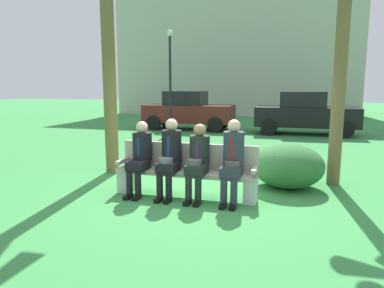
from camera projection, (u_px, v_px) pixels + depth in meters
ground_plane at (200, 192)px, 6.29m from camera, size 80.00×80.00×0.00m
park_bench at (186, 170)px, 6.08m from camera, size 2.44×0.44×0.90m
seated_man_leftmost at (140, 154)px, 6.13m from camera, size 0.34×0.72×1.27m
seated_man_centerleft at (170, 154)px, 5.97m from camera, size 0.34×0.72×1.33m
seated_man_centerright at (198, 158)px, 5.83m from camera, size 0.34×0.72×1.26m
seated_man_rightmost at (233, 157)px, 5.67m from camera, size 0.34×0.72×1.35m
shrub_near_bench at (288, 166)px, 6.55m from camera, size 1.33×1.22×0.83m
parked_car_near at (188, 110)px, 15.46m from camera, size 3.90×1.71×1.68m
parked_car_far at (305, 113)px, 13.86m from camera, size 3.93×1.76×1.68m
street_lamp at (170, 72)px, 13.66m from camera, size 0.24×0.24×4.02m
building_backdrop at (239, 47)px, 25.06m from camera, size 16.37×7.30×9.23m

